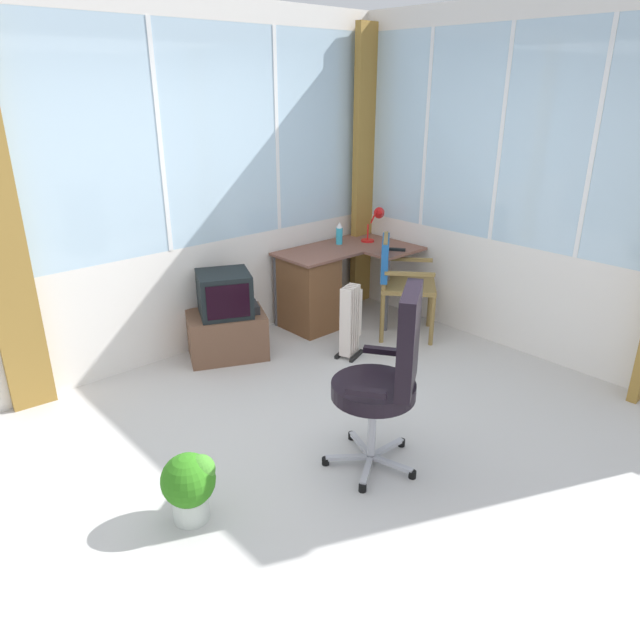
# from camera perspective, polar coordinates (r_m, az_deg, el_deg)

# --- Properties ---
(ground) EXTENTS (5.47, 4.81, 0.06)m
(ground) POSITION_cam_1_polar(r_m,az_deg,el_deg) (3.85, 1.06, -12.87)
(ground) COLOR beige
(north_window_panel) EXTENTS (4.47, 0.07, 2.80)m
(north_window_panel) POSITION_cam_1_polar(r_m,az_deg,el_deg) (4.81, -15.13, 12.13)
(north_window_panel) COLOR white
(north_window_panel) RESTS_ON ground
(east_window_panel) EXTENTS (0.07, 3.81, 2.80)m
(east_window_panel) POSITION_cam_1_polar(r_m,az_deg,el_deg) (5.04, 20.80, 11.95)
(east_window_panel) COLOR white
(east_window_panel) RESTS_ON ground
(curtain_corner) EXTENTS (0.30, 0.09, 2.70)m
(curtain_corner) POSITION_cam_1_polar(r_m,az_deg,el_deg) (5.99, 4.39, 14.25)
(curtain_corner) COLOR olive
(curtain_corner) RESTS_ON ground
(desk) EXTENTS (1.25, 0.86, 0.72)m
(desk) POSITION_cam_1_polar(r_m,az_deg,el_deg) (5.47, -0.66, 3.20)
(desk) COLOR brown
(desk) RESTS_ON ground
(desk_lamp) EXTENTS (0.24, 0.21, 0.34)m
(desk_lamp) POSITION_cam_1_polar(r_m,az_deg,el_deg) (5.78, 5.66, 9.81)
(desk_lamp) COLOR red
(desk_lamp) RESTS_ON desk
(tv_remote) EXTENTS (0.12, 0.15, 0.02)m
(tv_remote) POSITION_cam_1_polar(r_m,az_deg,el_deg) (5.51, 7.60, 6.88)
(tv_remote) COLOR black
(tv_remote) RESTS_ON desk
(spray_bottle) EXTENTS (0.06, 0.06, 0.22)m
(spray_bottle) POSITION_cam_1_polar(r_m,az_deg,el_deg) (5.68, 1.91, 8.48)
(spray_bottle) COLOR #33B0D4
(spray_bottle) RESTS_ON desk
(wooden_armchair) EXTENTS (0.68, 0.68, 0.92)m
(wooden_armchair) POSITION_cam_1_polar(r_m,az_deg,el_deg) (5.29, 7.42, 4.62)
(wooden_armchair) COLOR olive
(wooden_armchair) RESTS_ON ground
(office_chair) EXTENTS (0.61, 0.60, 1.15)m
(office_chair) POSITION_cam_1_polar(r_m,az_deg,el_deg) (3.37, 6.81, -4.94)
(office_chair) COLOR #B7B7BF
(office_chair) RESTS_ON ground
(tv_on_stand) EXTENTS (0.77, 0.67, 0.75)m
(tv_on_stand) POSITION_cam_1_polar(r_m,az_deg,el_deg) (4.95, -9.16, -0.00)
(tv_on_stand) COLOR brown
(tv_on_stand) RESTS_ON ground
(space_heater) EXTENTS (0.29, 0.24, 0.63)m
(space_heater) POSITION_cam_1_polar(r_m,az_deg,el_deg) (4.91, 3.07, -0.02)
(space_heater) COLOR silver
(space_heater) RESTS_ON ground
(potted_plant) EXTENTS (0.29, 0.29, 0.39)m
(potted_plant) POSITION_cam_1_polar(r_m,az_deg,el_deg) (3.25, -12.64, -15.36)
(potted_plant) COLOR silver
(potted_plant) RESTS_ON ground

